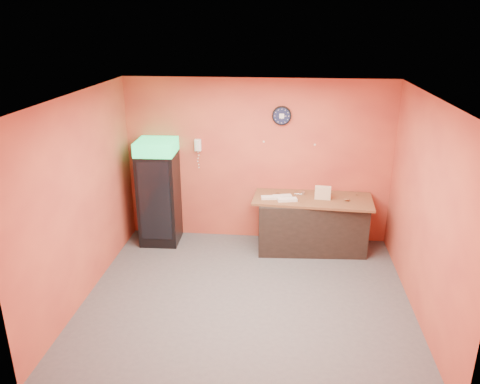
# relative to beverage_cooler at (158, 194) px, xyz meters

# --- Properties ---
(floor) EXTENTS (4.50, 4.50, 0.00)m
(floor) POSITION_rel_beverage_cooler_xyz_m (1.65, -1.61, -0.89)
(floor) COLOR #47474C
(floor) RESTS_ON ground
(back_wall) EXTENTS (4.50, 0.02, 2.80)m
(back_wall) POSITION_rel_beverage_cooler_xyz_m (1.65, 0.39, 0.51)
(back_wall) COLOR #D85D3C
(back_wall) RESTS_ON floor
(left_wall) EXTENTS (0.02, 4.00, 2.80)m
(left_wall) POSITION_rel_beverage_cooler_xyz_m (-0.60, -1.61, 0.51)
(left_wall) COLOR #D85D3C
(left_wall) RESTS_ON floor
(right_wall) EXTENTS (0.02, 4.00, 2.80)m
(right_wall) POSITION_rel_beverage_cooler_xyz_m (3.90, -1.61, 0.51)
(right_wall) COLOR #D85D3C
(right_wall) RESTS_ON floor
(ceiling) EXTENTS (4.50, 4.00, 0.02)m
(ceiling) POSITION_rel_beverage_cooler_xyz_m (1.65, -1.61, 1.91)
(ceiling) COLOR white
(ceiling) RESTS_ON back_wall
(beverage_cooler) EXTENTS (0.66, 0.67, 1.82)m
(beverage_cooler) POSITION_rel_beverage_cooler_xyz_m (0.00, 0.00, 0.00)
(beverage_cooler) COLOR black
(beverage_cooler) RESTS_ON floor
(prep_counter) EXTENTS (1.80, 0.89, 0.88)m
(prep_counter) POSITION_rel_beverage_cooler_xyz_m (2.59, -0.00, -0.45)
(prep_counter) COLOR black
(prep_counter) RESTS_ON floor
(wall_clock) EXTENTS (0.32, 0.06, 0.32)m
(wall_clock) POSITION_rel_beverage_cooler_xyz_m (2.04, 0.36, 1.31)
(wall_clock) COLOR black
(wall_clock) RESTS_ON back_wall
(wall_phone) EXTENTS (0.11, 0.10, 0.20)m
(wall_phone) POSITION_rel_beverage_cooler_xyz_m (0.64, 0.34, 0.78)
(wall_phone) COLOR white
(wall_phone) RESTS_ON back_wall
(butcher_paper) EXTENTS (1.98, 0.95, 0.04)m
(butcher_paper) POSITION_rel_beverage_cooler_xyz_m (2.59, -0.00, 0.01)
(butcher_paper) COLOR brown
(butcher_paper) RESTS_ON prep_counter
(sub_roll_stack) EXTENTS (0.26, 0.11, 0.22)m
(sub_roll_stack) POSITION_rel_beverage_cooler_xyz_m (2.75, -0.04, 0.14)
(sub_roll_stack) COLOR beige
(sub_roll_stack) RESTS_ON butcher_paper
(wrapped_sandwich_left) EXTENTS (0.30, 0.15, 0.04)m
(wrapped_sandwich_left) POSITION_rel_beverage_cooler_xyz_m (1.90, -0.11, 0.05)
(wrapped_sandwich_left) COLOR silver
(wrapped_sandwich_left) RESTS_ON butcher_paper
(wrapped_sandwich_mid) EXTENTS (0.33, 0.18, 0.04)m
(wrapped_sandwich_mid) POSITION_rel_beverage_cooler_xyz_m (2.18, -0.18, 0.05)
(wrapped_sandwich_mid) COLOR silver
(wrapped_sandwich_mid) RESTS_ON butcher_paper
(wrapped_sandwich_right) EXTENTS (0.33, 0.19, 0.04)m
(wrapped_sandwich_right) POSITION_rel_beverage_cooler_xyz_m (2.10, -0.05, 0.05)
(wrapped_sandwich_right) COLOR silver
(wrapped_sandwich_right) RESTS_ON butcher_paper
(kitchen_tool) EXTENTS (0.06, 0.06, 0.06)m
(kitchen_tool) POSITION_rel_beverage_cooler_xyz_m (2.44, 0.13, 0.06)
(kitchen_tool) COLOR silver
(kitchen_tool) RESTS_ON butcher_paper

